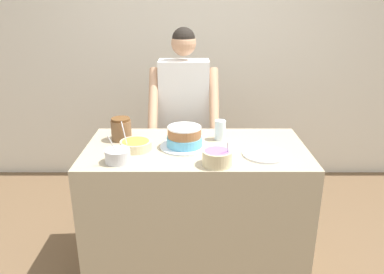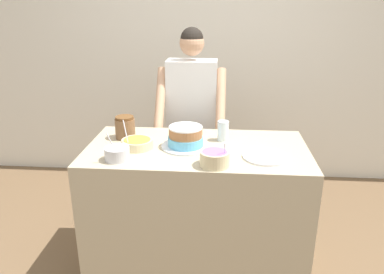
{
  "view_description": "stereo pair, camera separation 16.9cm",
  "coord_description": "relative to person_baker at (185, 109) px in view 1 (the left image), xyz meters",
  "views": [
    {
      "loc": [
        -0.02,
        -1.86,
        1.78
      ],
      "look_at": [
        -0.03,
        0.33,
        0.98
      ],
      "focal_mm": 35.0,
      "sensor_mm": 36.0,
      "label": 1
    },
    {
      "loc": [
        0.14,
        -1.86,
        1.78
      ],
      "look_at": [
        -0.03,
        0.33,
        0.98
      ],
      "focal_mm": 35.0,
      "sensor_mm": 36.0,
      "label": 2
    }
  ],
  "objects": [
    {
      "name": "ceramic_plate",
      "position": [
        0.51,
        -0.82,
        -0.05
      ],
      "size": [
        0.27,
        0.27,
        0.01
      ],
      "color": "silver",
      "rests_on": "counter"
    },
    {
      "name": "person_baker",
      "position": [
        0.0,
        0.0,
        0.0
      ],
      "size": [
        0.54,
        0.45,
        1.59
      ],
      "color": "#2D2D38",
      "rests_on": "ground_plane"
    },
    {
      "name": "counter",
      "position": [
        0.09,
        -0.69,
        -0.51
      ],
      "size": [
        1.42,
        0.74,
        0.89
      ],
      "color": "tan",
      "rests_on": "ground_plane"
    },
    {
      "name": "cake",
      "position": [
        0.02,
        -0.69,
        0.0
      ],
      "size": [
        0.32,
        0.32,
        0.14
      ],
      "color": "silver",
      "rests_on": "counter"
    },
    {
      "name": "frosting_bowl_orange",
      "position": [
        -0.29,
        -0.73,
        -0.03
      ],
      "size": [
        0.2,
        0.2,
        0.19
      ],
      "color": "beige",
      "rests_on": "counter"
    },
    {
      "name": "wall_back",
      "position": [
        0.09,
        0.83,
        0.35
      ],
      "size": [
        10.0,
        0.05,
        2.6
      ],
      "color": "silver",
      "rests_on": "ground_plane"
    },
    {
      "name": "frosting_bowl_white",
      "position": [
        -0.37,
        -0.93,
        -0.02
      ],
      "size": [
        0.15,
        0.15,
        0.18
      ],
      "color": "silver",
      "rests_on": "counter"
    },
    {
      "name": "stoneware_jar",
      "position": [
        -0.41,
        -0.56,
        0.02
      ],
      "size": [
        0.13,
        0.13,
        0.15
      ],
      "color": "brown",
      "rests_on": "counter"
    },
    {
      "name": "drinking_glass",
      "position": [
        0.25,
        -0.55,
        0.01
      ],
      "size": [
        0.07,
        0.07,
        0.13
      ],
      "color": "silver",
      "rests_on": "counter"
    },
    {
      "name": "frosting_bowl_purple",
      "position": [
        0.21,
        -0.97,
        -0.01
      ],
      "size": [
        0.17,
        0.17,
        0.16
      ],
      "color": "beige",
      "rests_on": "counter"
    }
  ]
}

